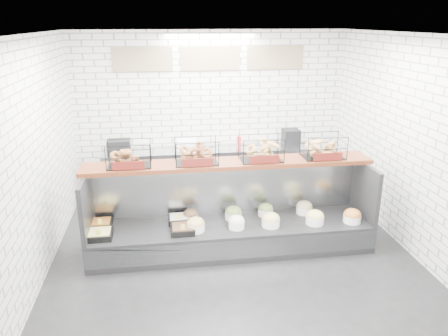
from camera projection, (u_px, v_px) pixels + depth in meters
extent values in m
plane|color=black|center=(234.00, 259.00, 6.09)|extent=(5.50, 5.50, 0.00)
cube|color=white|center=(211.00, 113.00, 8.18)|extent=(5.00, 0.02, 3.00)
cube|color=white|center=(31.00, 165.00, 5.26)|extent=(0.02, 5.50, 3.00)
cube|color=white|center=(416.00, 148.00, 5.94)|extent=(0.02, 5.50, 3.00)
cube|color=white|center=(236.00, 34.00, 5.12)|extent=(5.00, 5.50, 0.02)
cube|color=tan|center=(143.00, 59.00, 7.67)|extent=(1.05, 0.03, 0.42)
cube|color=tan|center=(210.00, 58.00, 7.83)|extent=(1.05, 0.03, 0.42)
cube|color=tan|center=(275.00, 58.00, 7.99)|extent=(1.05, 0.03, 0.42)
cube|color=black|center=(231.00, 236.00, 6.30)|extent=(4.00, 0.90, 0.40)
cube|color=#93969B|center=(236.00, 249.00, 5.89)|extent=(4.00, 0.03, 0.28)
cube|color=#93969B|center=(227.00, 187.00, 6.49)|extent=(4.00, 0.08, 0.80)
cube|color=black|center=(86.00, 206.00, 5.84)|extent=(0.06, 0.90, 0.80)
cube|color=black|center=(364.00, 190.00, 6.38)|extent=(0.06, 0.90, 0.80)
cube|color=black|center=(100.00, 235.00, 5.82)|extent=(0.33, 0.33, 0.08)
cube|color=#D7C56E|center=(100.00, 232.00, 5.81)|extent=(0.28, 0.28, 0.04)
cube|color=#E8E150|center=(98.00, 233.00, 5.68)|extent=(0.06, 0.01, 0.08)
cube|color=black|center=(101.00, 224.00, 6.12)|extent=(0.29, 0.29, 0.08)
cube|color=#C8772A|center=(101.00, 222.00, 6.11)|extent=(0.25, 0.25, 0.04)
cube|color=#E8E150|center=(100.00, 221.00, 6.00)|extent=(0.06, 0.01, 0.08)
cube|color=black|center=(183.00, 229.00, 5.97)|extent=(0.32, 0.32, 0.08)
cube|color=brown|center=(182.00, 227.00, 5.95)|extent=(0.28, 0.28, 0.04)
cube|color=#E8E150|center=(183.00, 227.00, 5.83)|extent=(0.06, 0.01, 0.08)
cube|color=black|center=(178.00, 219.00, 6.26)|extent=(0.28, 0.28, 0.08)
cube|color=white|center=(178.00, 217.00, 6.25)|extent=(0.24, 0.24, 0.04)
cube|color=#E8E150|center=(178.00, 217.00, 6.14)|extent=(0.06, 0.01, 0.08)
cylinder|color=white|center=(196.00, 227.00, 6.00)|extent=(0.25, 0.25, 0.11)
ellipsoid|color=tan|center=(196.00, 223.00, 5.98)|extent=(0.25, 0.25, 0.17)
cylinder|color=white|center=(191.00, 218.00, 6.29)|extent=(0.21, 0.21, 0.11)
ellipsoid|color=brown|center=(190.00, 214.00, 6.27)|extent=(0.21, 0.21, 0.15)
cylinder|color=white|center=(237.00, 224.00, 6.08)|extent=(0.22, 0.22, 0.11)
ellipsoid|color=white|center=(237.00, 221.00, 6.06)|extent=(0.22, 0.22, 0.15)
cylinder|color=white|center=(233.00, 215.00, 6.36)|extent=(0.25, 0.25, 0.11)
ellipsoid|color=#79934B|center=(233.00, 212.00, 6.34)|extent=(0.24, 0.24, 0.17)
cylinder|color=white|center=(271.00, 222.00, 6.14)|extent=(0.26, 0.26, 0.11)
ellipsoid|color=#D5C36D|center=(271.00, 218.00, 6.12)|extent=(0.25, 0.25, 0.18)
cylinder|color=white|center=(265.00, 212.00, 6.47)|extent=(0.22, 0.22, 0.11)
ellipsoid|color=olive|center=(266.00, 208.00, 6.45)|extent=(0.22, 0.22, 0.15)
cylinder|color=white|center=(315.00, 220.00, 6.21)|extent=(0.26, 0.26, 0.11)
ellipsoid|color=#E4D574|center=(315.00, 216.00, 6.20)|extent=(0.26, 0.26, 0.18)
cylinder|color=white|center=(304.00, 210.00, 6.55)|extent=(0.24, 0.24, 0.11)
ellipsoid|color=tan|center=(304.00, 206.00, 6.53)|extent=(0.23, 0.23, 0.16)
cylinder|color=white|center=(352.00, 218.00, 6.26)|extent=(0.25, 0.25, 0.11)
ellipsoid|color=#C37029|center=(352.00, 215.00, 6.24)|extent=(0.25, 0.25, 0.17)
cube|color=#471D0F|center=(229.00, 163.00, 6.18)|extent=(4.10, 0.50, 0.06)
cube|color=black|center=(129.00, 154.00, 5.92)|extent=(0.60, 0.38, 0.34)
cube|color=#53140F|center=(128.00, 166.00, 5.77)|extent=(0.42, 0.02, 0.11)
cube|color=black|center=(196.00, 151.00, 6.05)|extent=(0.60, 0.38, 0.34)
cube|color=#53140F|center=(198.00, 163.00, 5.89)|extent=(0.42, 0.02, 0.11)
cube|color=black|center=(261.00, 149.00, 6.18)|extent=(0.60, 0.38, 0.34)
cube|color=#53140F|center=(264.00, 160.00, 6.02)|extent=(0.42, 0.02, 0.11)
cube|color=black|center=(323.00, 146.00, 6.30)|extent=(0.60, 0.38, 0.34)
cube|color=#53140F|center=(328.00, 157.00, 6.14)|extent=(0.42, 0.02, 0.11)
cube|color=#93969B|center=(213.00, 171.00, 8.22)|extent=(4.00, 0.60, 0.90)
cube|color=black|center=(119.00, 147.00, 7.76)|extent=(0.40, 0.30, 0.24)
cube|color=silver|center=(187.00, 145.00, 7.99)|extent=(0.35, 0.28, 0.18)
cylinder|color=red|center=(239.00, 142.00, 8.07)|extent=(0.09, 0.09, 0.22)
cube|color=black|center=(291.00, 137.00, 8.26)|extent=(0.30, 0.30, 0.30)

